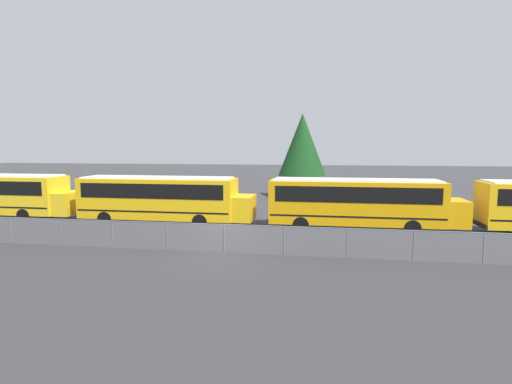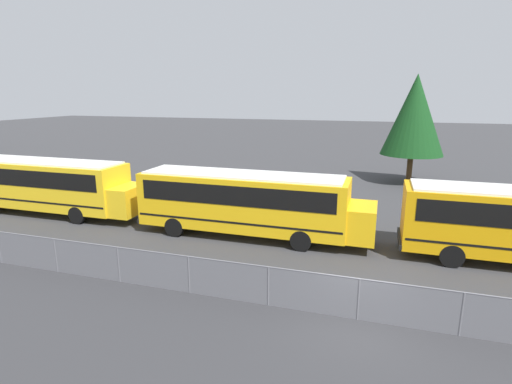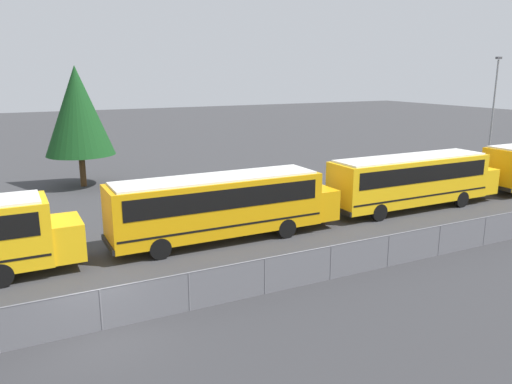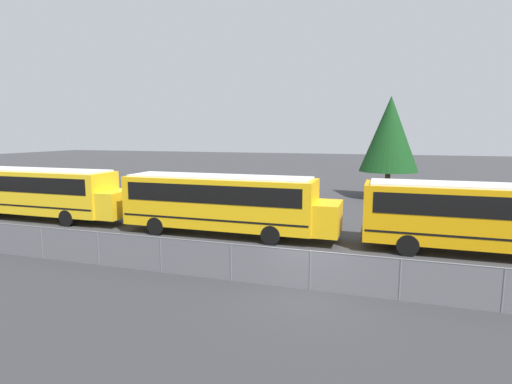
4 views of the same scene
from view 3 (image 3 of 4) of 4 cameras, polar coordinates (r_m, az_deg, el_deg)
ground_plane at (r=17.67m, az=-17.15°, el=-14.86°), size 200.00×200.00×0.00m
fence at (r=17.34m, az=-17.33°, el=-12.68°), size 114.57×0.07×1.46m
school_bus_4 at (r=24.71m, az=-3.89°, el=-1.20°), size 12.00×2.60×3.28m
school_bus_5 at (r=31.91m, az=17.53°, el=1.57°), size 12.00×2.60×3.28m
light_pole at (r=50.59m, az=25.50°, el=8.79°), size 0.60×0.24×9.54m
tree_0 at (r=38.32m, az=-19.70°, el=8.72°), size 4.89×4.89×8.71m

